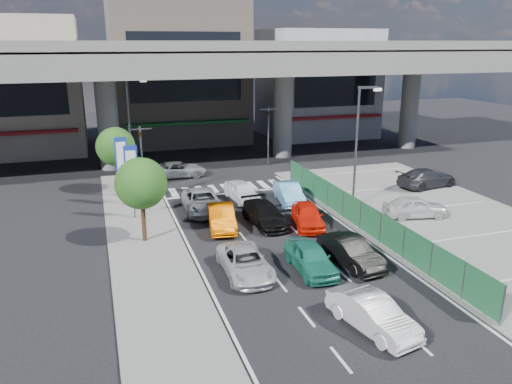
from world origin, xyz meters
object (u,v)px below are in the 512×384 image
object	(u,v)px
tree_near	(141,184)
wagon_silver_front_left	(202,201)
signboard_near	(132,172)
taxi_orange_left	(221,217)
street_lamp_right	(359,137)
hatch_black_mid_right	(351,252)
traffic_light_left	(141,144)
traffic_cone	(359,212)
hatch_white_back_mid	(372,314)
parked_sedan_dgrey	(427,178)
signboard_far	(122,162)
taxi_teal_mid	(311,258)
kei_truck_front_right	(289,193)
sedan_white_mid_left	(245,263)
tree_far	(116,147)
taxi_orange_right	(308,216)
crossing_wagon_silver	(179,170)
parked_sedan_white	(415,207)
street_lamp_left	(131,120)
traffic_light_right	(268,121)
sedan_white_front_mid	(242,191)
sedan_black_mid	(265,214)

from	to	relation	value
tree_near	wagon_silver_front_left	xyz separation A→B (m)	(4.14, 4.23, -2.70)
signboard_near	taxi_orange_left	distance (m)	6.23
street_lamp_right	hatch_black_mid_right	size ratio (longest dim) A/B	1.91
traffic_light_left	traffic_cone	size ratio (longest dim) A/B	7.23
hatch_white_back_mid	parked_sedan_dgrey	distance (m)	21.28
hatch_black_mid_right	signboard_far	bearing A→B (deg)	119.76
signboard_near	hatch_black_mid_right	distance (m)	14.16
hatch_black_mid_right	taxi_teal_mid	bearing A→B (deg)	173.20
signboard_far	kei_truck_front_right	world-z (taller)	signboard_far
wagon_silver_front_left	traffic_cone	world-z (taller)	wagon_silver_front_left
parked_sedan_dgrey	sedan_white_mid_left	bearing A→B (deg)	111.26
sedan_white_mid_left	traffic_cone	bearing A→B (deg)	31.31
signboard_far	kei_truck_front_right	xyz separation A→B (m)	(10.84, -2.77, -2.38)
tree_far	taxi_orange_right	world-z (taller)	tree_far
taxi_orange_left	kei_truck_front_right	world-z (taller)	taxi_orange_left
signboard_near	crossing_wagon_silver	size ratio (longest dim) A/B	1.04
tree_near	taxi_orange_right	xyz separation A→B (m)	(9.58, -0.51, -2.70)
tree_near	taxi_orange_right	bearing A→B (deg)	-3.07
sedan_white_mid_left	parked_sedan_dgrey	bearing A→B (deg)	30.69
taxi_orange_right	parked_sedan_white	world-z (taller)	parked_sedan_white
wagon_silver_front_left	tree_far	bearing A→B (deg)	129.62
taxi_orange_left	parked_sedan_white	world-z (taller)	parked_sedan_white
taxi_orange_right	street_lamp_right	bearing A→B (deg)	42.51
sedan_white_mid_left	traffic_cone	world-z (taller)	sedan_white_mid_left
hatch_black_mid_right	street_lamp_left	bearing A→B (deg)	105.85
taxi_teal_mid	taxi_orange_left	world-z (taller)	same
parked_sedan_white	crossing_wagon_silver	bearing A→B (deg)	52.86
traffic_light_left	tree_near	world-z (taller)	traffic_light_left
traffic_light_right	sedan_white_front_mid	world-z (taller)	traffic_light_right
parked_sedan_white	sedan_white_mid_left	bearing A→B (deg)	121.27
street_lamp_left	tree_near	bearing A→B (deg)	-92.76
street_lamp_left	signboard_far	distance (m)	7.32
sedan_black_mid	taxi_orange_right	world-z (taller)	taxi_orange_right
taxi_orange_right	tree_far	bearing A→B (deg)	147.11
taxi_orange_right	traffic_cone	bearing A→B (deg)	17.88
hatch_black_mid_right	wagon_silver_front_left	distance (m)	11.62
sedan_white_front_mid	sedan_white_mid_left	bearing A→B (deg)	-112.24
parked_sedan_white	tree_near	bearing A→B (deg)	97.95
signboard_near	sedan_black_mid	distance (m)	8.54
street_lamp_left	traffic_cone	world-z (taller)	street_lamp_left
signboard_near	taxi_teal_mid	world-z (taller)	signboard_near
sedan_black_mid	parked_sedan_dgrey	xyz separation A→B (m)	(14.26, 3.71, 0.12)
traffic_light_left	crossing_wagon_silver	xyz separation A→B (m)	(3.32, 5.30, -3.31)
hatch_black_mid_right	taxi_orange_right	distance (m)	5.59
traffic_light_right	taxi_orange_left	distance (m)	16.61
parked_sedan_white	parked_sedan_dgrey	bearing A→B (deg)	-29.40
sedan_black_mid	crossing_wagon_silver	xyz separation A→B (m)	(-3.15, 12.67, -0.02)
traffic_light_right	sedan_black_mid	world-z (taller)	traffic_light_right
street_lamp_right	signboard_far	world-z (taller)	street_lamp_right
wagon_silver_front_left	taxi_teal_mid	bearing A→B (deg)	-71.81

